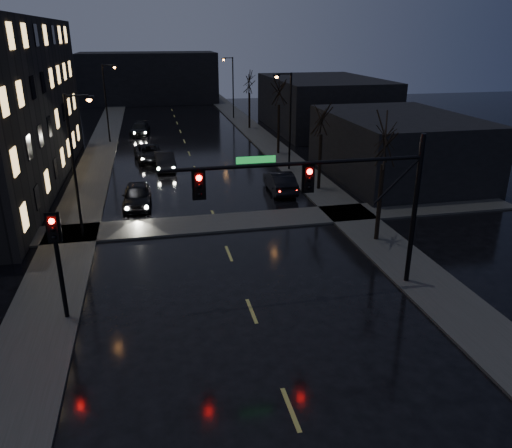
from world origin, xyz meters
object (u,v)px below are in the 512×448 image
oncoming_car_c (149,153)px  oncoming_car_d (140,129)px  oncoming_car_a (137,196)px  oncoming_car_b (165,161)px  lead_car (280,182)px

oncoming_car_c → oncoming_car_d: bearing=86.9°
oncoming_car_d → oncoming_car_a: bearing=-83.0°
oncoming_car_a → oncoming_car_d: bearing=91.3°
oncoming_car_a → oncoming_car_b: 9.78m
oncoming_car_a → oncoming_car_b: size_ratio=1.01×
lead_car → oncoming_car_c: bearing=-50.9°
oncoming_car_a → lead_car: size_ratio=0.96×
oncoming_car_c → oncoming_car_d: size_ratio=1.09×
oncoming_car_a → oncoming_car_c: 13.15m
oncoming_car_d → oncoming_car_b: bearing=-75.3°
oncoming_car_b → oncoming_car_d: 16.48m
oncoming_car_c → lead_car: lead_car is taller
oncoming_car_b → oncoming_car_d: size_ratio=0.95×
oncoming_car_b → oncoming_car_c: size_ratio=0.88×
oncoming_car_a → lead_car: bearing=8.4°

